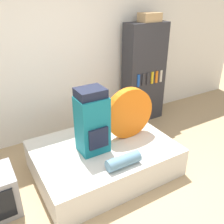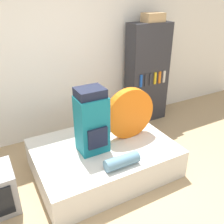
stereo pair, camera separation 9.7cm
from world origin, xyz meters
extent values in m
plane|color=tan|center=(0.00, 0.00, 0.00)|extent=(16.00, 16.00, 0.00)
cube|color=white|center=(0.00, 2.03, 1.30)|extent=(8.00, 0.05, 2.60)
cube|color=silver|center=(0.08, 0.78, 0.19)|extent=(1.75, 1.29, 0.39)
cube|color=#14707F|center=(-0.07, 0.77, 0.74)|extent=(0.35, 0.29, 0.71)
cube|color=#191E33|center=(-0.07, 0.78, 1.15)|extent=(0.32, 0.27, 0.10)
cube|color=#191E33|center=(-0.07, 0.61, 0.63)|extent=(0.25, 0.03, 0.26)
cylinder|color=orange|center=(0.50, 0.82, 0.73)|extent=(0.69, 0.11, 0.69)
cylinder|color=#5B849E|center=(0.08, 0.30, 0.46)|extent=(0.41, 0.14, 0.14)
cube|color=#2D2D33|center=(1.45, 1.76, 0.86)|extent=(0.73, 0.32, 1.73)
cube|color=#194CB2|center=(1.21, 1.58, 0.83)|extent=(0.04, 0.02, 0.21)
cube|color=#2D2D33|center=(1.30, 1.58, 0.83)|extent=(0.04, 0.02, 0.21)
cube|color=#2D2D33|center=(1.40, 1.58, 0.83)|extent=(0.04, 0.02, 0.21)
cube|color=gold|center=(1.50, 1.58, 0.83)|extent=(0.04, 0.02, 0.21)
cube|color=orange|center=(1.60, 1.58, 0.83)|extent=(0.04, 0.02, 0.21)
cube|color=beige|center=(1.69, 1.58, 0.83)|extent=(0.04, 0.02, 0.21)
cube|color=tan|center=(1.48, 1.73, 1.80)|extent=(0.34, 0.23, 0.14)
camera|label=1|loc=(-1.20, -1.59, 2.20)|focal=40.00mm
camera|label=2|loc=(-1.11, -1.64, 2.20)|focal=40.00mm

